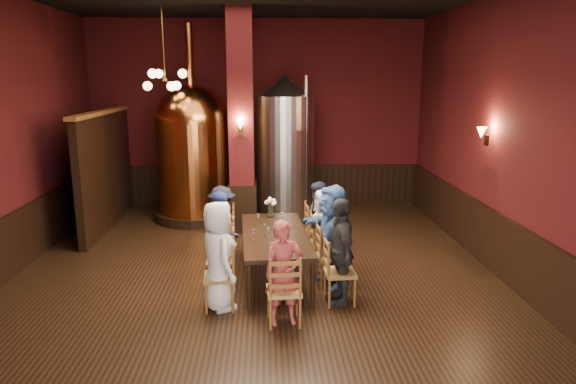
{
  "coord_description": "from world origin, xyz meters",
  "views": [
    {
      "loc": [
        0.18,
        -7.63,
        3.18
      ],
      "look_at": [
        0.53,
        0.2,
        1.4
      ],
      "focal_mm": 32.0,
      "sensor_mm": 36.0,
      "label": 1
    }
  ],
  "objects_px": {
    "person_2": "(221,232)",
    "copper_kettle": "(194,151)",
    "person_0": "(219,256)",
    "person_1": "(220,247)",
    "steel_vessel": "(285,148)",
    "rose_vase": "(271,204)",
    "dining_table": "(275,237)"
  },
  "relations": [
    {
      "from": "person_0",
      "to": "person_1",
      "type": "distance_m",
      "value": 0.68
    },
    {
      "from": "copper_kettle",
      "to": "steel_vessel",
      "type": "height_order",
      "value": "copper_kettle"
    },
    {
      "from": "dining_table",
      "to": "rose_vase",
      "type": "distance_m",
      "value": 0.99
    },
    {
      "from": "dining_table",
      "to": "person_2",
      "type": "distance_m",
      "value": 0.91
    },
    {
      "from": "dining_table",
      "to": "copper_kettle",
      "type": "xyz_separation_m",
      "value": [
        -1.72,
        3.59,
        0.87
      ]
    },
    {
      "from": "dining_table",
      "to": "rose_vase",
      "type": "bearing_deg",
      "value": 89.7
    },
    {
      "from": "person_2",
      "to": "steel_vessel",
      "type": "distance_m",
      "value": 3.73
    },
    {
      "from": "dining_table",
      "to": "person_2",
      "type": "relative_size",
      "value": 1.79
    },
    {
      "from": "dining_table",
      "to": "rose_vase",
      "type": "relative_size",
      "value": 6.87
    },
    {
      "from": "person_0",
      "to": "person_1",
      "type": "bearing_deg",
      "value": -18.45
    },
    {
      "from": "person_2",
      "to": "rose_vase",
      "type": "xyz_separation_m",
      "value": [
        0.82,
        0.66,
        0.3
      ]
    },
    {
      "from": "person_1",
      "to": "copper_kettle",
      "type": "xyz_separation_m",
      "value": [
        -0.9,
        3.97,
        0.88
      ]
    },
    {
      "from": "person_2",
      "to": "rose_vase",
      "type": "relative_size",
      "value": 3.85
    },
    {
      "from": "dining_table",
      "to": "person_2",
      "type": "xyz_separation_m",
      "value": [
        -0.87,
        0.28,
        -0.0
      ]
    },
    {
      "from": "dining_table",
      "to": "steel_vessel",
      "type": "bearing_deg",
      "value": 82.07
    },
    {
      "from": "copper_kettle",
      "to": "person_1",
      "type": "bearing_deg",
      "value": -77.3
    },
    {
      "from": "person_0",
      "to": "copper_kettle",
      "type": "relative_size",
      "value": 0.36
    },
    {
      "from": "person_2",
      "to": "rose_vase",
      "type": "distance_m",
      "value": 1.09
    },
    {
      "from": "dining_table",
      "to": "person_0",
      "type": "height_order",
      "value": "person_0"
    },
    {
      "from": "person_2",
      "to": "copper_kettle",
      "type": "bearing_deg",
      "value": -5.92
    },
    {
      "from": "person_2",
      "to": "copper_kettle",
      "type": "xyz_separation_m",
      "value": [
        -0.86,
        3.31,
        0.87
      ]
    },
    {
      "from": "steel_vessel",
      "to": "person_1",
      "type": "bearing_deg",
      "value": -105.51
    },
    {
      "from": "person_2",
      "to": "steel_vessel",
      "type": "xyz_separation_m",
      "value": [
        1.17,
        3.42,
        0.91
      ]
    },
    {
      "from": "person_0",
      "to": "copper_kettle",
      "type": "bearing_deg",
      "value": -10.34
    },
    {
      "from": "dining_table",
      "to": "person_1",
      "type": "distance_m",
      "value": 0.91
    },
    {
      "from": "rose_vase",
      "to": "dining_table",
      "type": "bearing_deg",
      "value": -87.04
    },
    {
      "from": "dining_table",
      "to": "copper_kettle",
      "type": "bearing_deg",
      "value": 112.38
    },
    {
      "from": "dining_table",
      "to": "person_1",
      "type": "height_order",
      "value": "person_1"
    },
    {
      "from": "copper_kettle",
      "to": "steel_vessel",
      "type": "xyz_separation_m",
      "value": [
        2.03,
        0.11,
        0.04
      ]
    },
    {
      "from": "copper_kettle",
      "to": "rose_vase",
      "type": "bearing_deg",
      "value": -57.67
    },
    {
      "from": "person_0",
      "to": "steel_vessel",
      "type": "xyz_separation_m",
      "value": [
        1.09,
        4.75,
        0.83
      ]
    },
    {
      "from": "person_0",
      "to": "person_2",
      "type": "bearing_deg",
      "value": -18.45
    }
  ]
}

